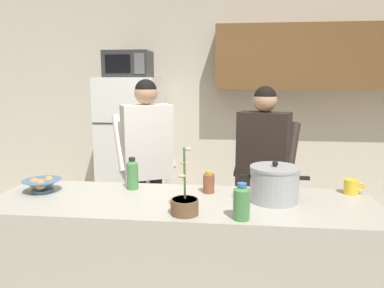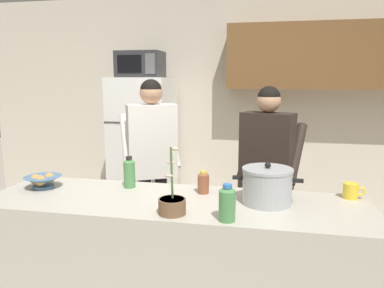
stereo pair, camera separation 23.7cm
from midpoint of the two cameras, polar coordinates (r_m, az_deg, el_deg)
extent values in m
cube|color=beige|center=(4.41, 6.11, 5.53)|extent=(6.00, 0.12, 2.60)
cube|color=brown|center=(4.23, 22.75, 12.51)|extent=(2.21, 0.34, 0.68)
cube|color=#BCB7A8|center=(2.43, 0.22, -19.09)|extent=(2.33, 0.68, 0.92)
cube|color=white|center=(4.20, -6.01, -1.15)|extent=(0.64, 0.64, 1.66)
cube|color=#333333|center=(3.84, -7.55, 3.29)|extent=(0.63, 0.01, 0.01)
cylinder|color=#B2B2B7|center=(3.84, -5.04, -3.46)|extent=(0.02, 0.02, 0.75)
cube|color=#2D2D30|center=(4.11, -6.34, 12.21)|extent=(0.48, 0.36, 0.28)
cube|color=black|center=(3.95, -8.02, 12.26)|extent=(0.26, 0.01, 0.18)
cube|color=#59595B|center=(3.88, -4.77, 12.36)|extent=(0.11, 0.01, 0.21)
cylinder|color=black|center=(3.38, -2.75, -11.55)|extent=(0.11, 0.11, 0.80)
cylinder|color=black|center=(3.35, -5.22, -11.77)|extent=(0.11, 0.11, 0.80)
cube|color=white|center=(3.17, -4.13, 0.46)|extent=(0.46, 0.37, 0.63)
sphere|color=tan|center=(3.13, -4.23, 7.94)|extent=(0.19, 0.19, 0.19)
sphere|color=black|center=(3.13, -4.24, 8.38)|extent=(0.18, 0.18, 0.18)
cylinder|color=white|center=(3.34, -1.06, 0.61)|extent=(0.24, 0.37, 0.49)
cylinder|color=white|center=(3.26, -8.15, 0.28)|extent=(0.24, 0.37, 0.49)
cylinder|color=#33384C|center=(3.17, 14.56, -13.63)|extent=(0.11, 0.11, 0.77)
cylinder|color=#33384C|center=(3.21, 12.08, -13.24)|extent=(0.11, 0.11, 0.77)
cube|color=#2D231E|center=(2.98, 13.85, -1.12)|extent=(0.45, 0.32, 0.61)
sphere|color=tan|center=(2.93, 14.17, 6.56)|extent=(0.19, 0.19, 0.19)
sphere|color=black|center=(2.93, 14.19, 7.02)|extent=(0.18, 0.18, 0.18)
cylinder|color=#2D231E|center=(3.05, 18.10, -1.46)|extent=(0.19, 0.37, 0.47)
cylinder|color=#2D231E|center=(3.16, 10.96, -0.77)|extent=(0.19, 0.37, 0.47)
cylinder|color=#ADAFB5|center=(2.22, 14.64, -6.57)|extent=(0.29, 0.29, 0.20)
cylinder|color=#ADAFB5|center=(2.20, 14.76, -3.90)|extent=(0.29, 0.29, 0.02)
sphere|color=black|center=(2.19, 14.79, -3.24)|extent=(0.04, 0.04, 0.04)
cube|color=black|center=(2.21, 10.20, -5.20)|extent=(0.06, 0.02, 0.02)
cube|color=black|center=(2.23, 19.16, -5.46)|extent=(0.06, 0.02, 0.02)
cylinder|color=yellow|center=(2.51, 26.02, -6.61)|extent=(0.09, 0.09, 0.10)
torus|color=yellow|center=(2.52, 27.28, -6.62)|extent=(0.06, 0.01, 0.06)
cylinder|color=#4C7299|center=(2.63, -19.77, -6.29)|extent=(0.14, 0.14, 0.02)
cone|color=#4C7299|center=(2.62, -19.82, -5.45)|extent=(0.25, 0.25, 0.06)
sphere|color=tan|center=(2.61, -20.81, -5.20)|extent=(0.07, 0.07, 0.07)
sphere|color=tan|center=(2.62, -18.91, -5.02)|extent=(0.07, 0.07, 0.07)
sphere|color=tan|center=(2.57, -20.10, -5.39)|extent=(0.07, 0.07, 0.07)
cylinder|color=#4C8C4C|center=(2.49, -7.04, -4.79)|extent=(0.08, 0.08, 0.18)
cone|color=#4C8C4C|center=(2.46, -7.09, -2.51)|extent=(0.08, 0.08, 0.03)
cylinder|color=#262626|center=(2.46, -7.10, -2.17)|extent=(0.04, 0.04, 0.02)
cylinder|color=#4C8C4C|center=(1.93, 9.06, -9.53)|extent=(0.09, 0.09, 0.16)
cone|color=#4C8C4C|center=(1.90, 9.14, -6.90)|extent=(0.09, 0.09, 0.02)
cylinder|color=#3372BF|center=(1.89, 9.15, -6.52)|extent=(0.05, 0.05, 0.02)
cylinder|color=brown|center=(2.36, 4.66, -6.26)|extent=(0.07, 0.07, 0.12)
cone|color=brown|center=(2.34, 4.69, -4.63)|extent=(0.07, 0.07, 0.02)
cylinder|color=gold|center=(2.34, 4.69, -4.47)|extent=(0.04, 0.04, 0.02)
cylinder|color=brown|center=(2.01, 0.30, -9.72)|extent=(0.15, 0.15, 0.09)
cylinder|color=#38281E|center=(1.99, 0.30, -8.68)|extent=(0.14, 0.14, 0.01)
cylinder|color=#4C7238|center=(1.95, 0.30, -4.58)|extent=(0.01, 0.04, 0.29)
ellipsoid|color=beige|center=(1.96, -0.13, -4.99)|extent=(0.04, 0.03, 0.02)
ellipsoid|color=beige|center=(1.94, 0.20, -2.91)|extent=(0.04, 0.03, 0.02)
ellipsoid|color=beige|center=(1.94, 0.81, -0.79)|extent=(0.04, 0.03, 0.02)
camera|label=1|loc=(0.12, -87.49, 0.44)|focal=34.26mm
camera|label=2|loc=(0.12, 92.51, -0.44)|focal=34.26mm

